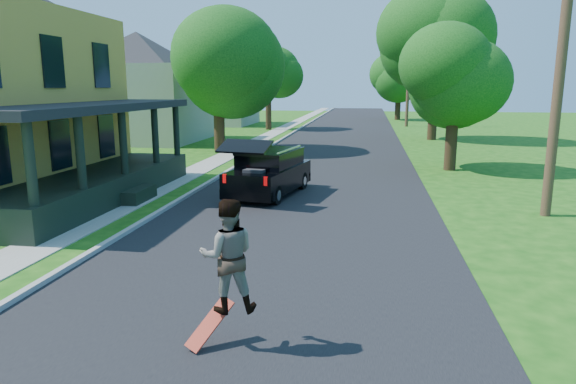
% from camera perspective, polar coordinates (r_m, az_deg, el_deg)
% --- Properties ---
extents(ground, '(140.00, 140.00, 0.00)m').
position_cam_1_polar(ground, '(10.12, -2.53, -9.49)').
color(ground, '#144D0F').
rests_on(ground, ground).
extents(street, '(8.00, 120.00, 0.02)m').
position_cam_1_polar(street, '(29.53, 5.20, 4.51)').
color(street, black).
rests_on(street, ground).
extents(curb, '(0.15, 120.00, 0.12)m').
position_cam_1_polar(curb, '(30.07, -2.55, 4.67)').
color(curb, '#9B9A96').
rests_on(curb, ground).
extents(sidewalk, '(1.30, 120.00, 0.03)m').
position_cam_1_polar(sidewalk, '(30.41, -5.42, 4.71)').
color(sidewalk, gray).
rests_on(sidewalk, ground).
extents(front_walk, '(6.50, 1.20, 0.03)m').
position_cam_1_polar(front_walk, '(19.38, -27.31, -0.51)').
color(front_walk, gray).
rests_on(front_walk, ground).
extents(neighbor_house_mid, '(12.78, 12.78, 8.30)m').
position_cam_1_polar(neighbor_house_mid, '(36.64, -16.28, 12.04)').
color(neighbor_house_mid, '#A7A594').
rests_on(neighbor_house_mid, ground).
extents(neighbor_house_far, '(12.78, 12.78, 8.30)m').
position_cam_1_polar(neighbor_house_far, '(51.60, -8.62, 12.12)').
color(neighbor_house_far, '#A7A594').
rests_on(neighbor_house_far, ground).
extents(black_suv, '(2.41, 4.64, 2.06)m').
position_cam_1_polar(black_suv, '(17.42, -2.11, 2.19)').
color(black_suv, black).
rests_on(black_suv, ground).
extents(skateboarder, '(0.93, 0.81, 1.62)m').
position_cam_1_polar(skateboarder, '(7.21, -6.69, -7.04)').
color(skateboarder, black).
rests_on(skateboarder, ground).
extents(skateboard, '(0.62, 0.65, 0.63)m').
position_cam_1_polar(skateboard, '(7.61, -8.67, -14.45)').
color(skateboard, red).
rests_on(skateboard, ground).
extents(tree_left_mid, '(6.23, 6.15, 8.87)m').
position_cam_1_polar(tree_left_mid, '(29.91, -7.92, 15.39)').
color(tree_left_mid, black).
rests_on(tree_left_mid, ground).
extents(tree_left_far, '(5.08, 5.12, 7.52)m').
position_cam_1_polar(tree_left_far, '(44.63, -2.24, 13.47)').
color(tree_left_far, black).
rests_on(tree_left_far, ground).
extents(tree_right_near, '(5.78, 5.43, 6.61)m').
position_cam_1_polar(tree_right_near, '(23.70, 18.01, 12.60)').
color(tree_right_near, black).
rests_on(tree_right_near, ground).
extents(tree_right_mid, '(7.34, 7.32, 10.96)m').
position_cam_1_polar(tree_right_mid, '(37.45, 16.20, 16.66)').
color(tree_right_mid, black).
rests_on(tree_right_mid, ground).
extents(tree_right_far, '(6.07, 6.22, 7.91)m').
position_cam_1_polar(tree_right_far, '(59.13, 12.22, 12.83)').
color(tree_right_far, black).
rests_on(tree_right_far, ground).
extents(utility_pole_near, '(1.66, 0.70, 10.42)m').
position_cam_1_polar(utility_pole_near, '(16.24, 28.44, 16.38)').
color(utility_pole_near, '#4C3123').
rests_on(utility_pole_near, ground).
extents(utility_pole_far, '(1.77, 0.58, 10.23)m').
position_cam_1_polar(utility_pole_far, '(49.18, 13.29, 13.24)').
color(utility_pole_far, '#4C3123').
rests_on(utility_pole_far, ground).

